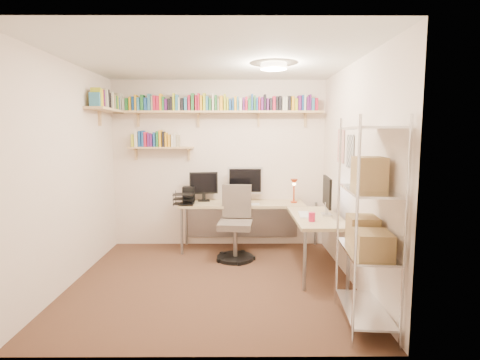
% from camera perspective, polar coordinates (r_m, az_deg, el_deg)
% --- Properties ---
extents(ground, '(3.20, 3.20, 0.00)m').
position_cam_1_polar(ground, '(4.51, -4.15, -15.08)').
color(ground, '#3F221B').
rests_on(ground, ground).
extents(room_shell, '(3.24, 3.04, 2.52)m').
position_cam_1_polar(room_shell, '(4.19, -4.27, 4.97)').
color(room_shell, beige).
rests_on(room_shell, ground).
extents(wall_shelves, '(3.12, 1.09, 0.80)m').
position_cam_1_polar(wall_shelves, '(5.53, -8.07, 10.34)').
color(wall_shelves, '#DCB97C').
rests_on(wall_shelves, ground).
extents(corner_desk, '(2.15, 1.82, 1.22)m').
position_cam_1_polar(corner_desk, '(5.26, 1.77, -4.02)').
color(corner_desk, tan).
rests_on(corner_desk, ground).
extents(office_chair, '(0.53, 0.53, 1.00)m').
position_cam_1_polar(office_chair, '(5.14, -0.66, -7.36)').
color(office_chair, black).
rests_on(office_chair, ground).
extents(wire_rack, '(0.46, 0.83, 1.84)m').
position_cam_1_polar(wire_rack, '(3.44, 18.89, -5.35)').
color(wire_rack, silver).
rests_on(wire_rack, ground).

